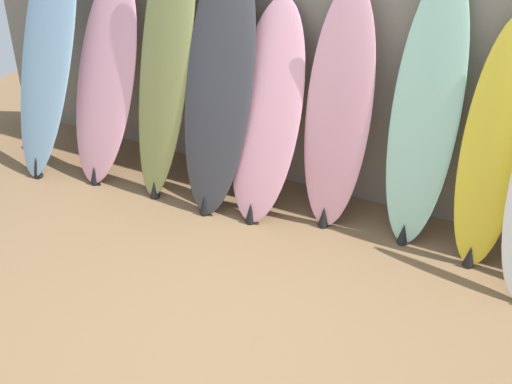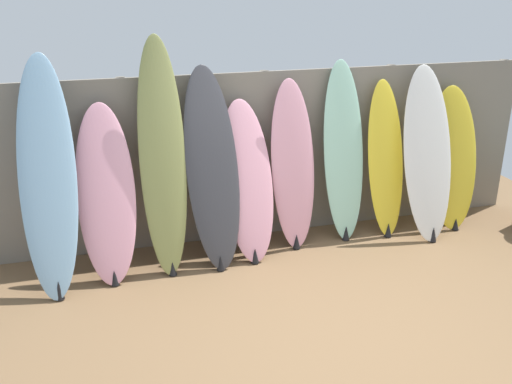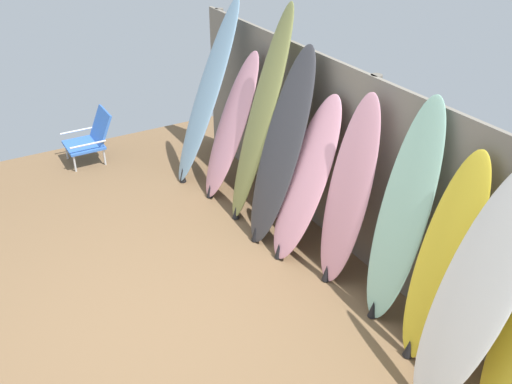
% 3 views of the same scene
% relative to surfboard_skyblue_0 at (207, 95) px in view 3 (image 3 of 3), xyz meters
% --- Properties ---
extents(ground, '(7.68, 7.68, 0.00)m').
position_rel_surfboard_skyblue_0_xyz_m(ground, '(2.17, -1.49, -1.03)').
color(ground, brown).
extents(fence_back, '(6.08, 0.11, 1.80)m').
position_rel_surfboard_skyblue_0_xyz_m(fence_back, '(2.17, 0.51, -0.13)').
color(fence_back, gray).
rests_on(fence_back, ground).
extents(surfboard_skyblue_0, '(0.55, 0.90, 2.09)m').
position_rel_surfboard_skyblue_0_xyz_m(surfboard_skyblue_0, '(0.00, 0.00, 0.00)').
color(surfboard_skyblue_0, '#8CB7D6').
rests_on(surfboard_skyblue_0, ground).
extents(surfboard_pink_1, '(0.56, 0.71, 1.62)m').
position_rel_surfboard_skyblue_0_xyz_m(surfboard_pink_1, '(0.49, 0.04, -0.23)').
color(surfboard_pink_1, pink).
rests_on(surfboard_pink_1, ground).
extents(surfboard_olive_2, '(0.49, 0.75, 2.22)m').
position_rel_surfboard_skyblue_0_xyz_m(surfboard_olive_2, '(1.03, 0.10, 0.07)').
color(surfboard_olive_2, olive).
rests_on(surfboard_olive_2, ground).
extents(surfboard_charcoal_3, '(0.56, 0.71, 1.93)m').
position_rel_surfboard_skyblue_0_xyz_m(surfboard_charcoal_3, '(1.50, 0.05, -0.08)').
color(surfboard_charcoal_3, '#38383D').
rests_on(surfboard_charcoal_3, ground).
extents(surfboard_pink_4, '(0.54, 0.67, 1.57)m').
position_rel_surfboard_skyblue_0_xyz_m(surfboard_pink_4, '(1.86, 0.09, -0.26)').
color(surfboard_pink_4, pink).
rests_on(surfboard_pink_4, ground).
extents(surfboard_pink_5, '(0.49, 0.43, 1.75)m').
position_rel_surfboard_skyblue_0_xyz_m(surfboard_pink_5, '(2.37, 0.18, -0.17)').
color(surfboard_pink_5, pink).
rests_on(surfboard_pink_5, ground).
extents(surfboard_seafoam_6, '(0.48, 0.45, 1.91)m').
position_rel_surfboard_skyblue_0_xyz_m(surfboard_seafoam_6, '(2.96, 0.24, -0.09)').
color(surfboard_seafoam_6, '#9ED6BC').
rests_on(surfboard_seafoam_6, ground).
extents(surfboard_yellow_7, '(0.44, 0.48, 1.69)m').
position_rel_surfboard_skyblue_0_xyz_m(surfboard_yellow_7, '(3.44, 0.20, -0.20)').
color(surfboard_yellow_7, yellow).
rests_on(surfboard_yellow_7, ground).
extents(surfboard_white_8, '(0.60, 0.72, 1.83)m').
position_rel_surfboard_skyblue_0_xyz_m(surfboard_white_8, '(3.86, 0.05, -0.13)').
color(surfboard_white_8, white).
rests_on(surfboard_white_8, ground).
extents(beach_chair, '(0.50, 0.57, 0.64)m').
position_rel_surfboard_skyblue_0_xyz_m(beach_chair, '(-1.12, -1.11, -0.71)').
color(beach_chair, silver).
rests_on(beach_chair, ground).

